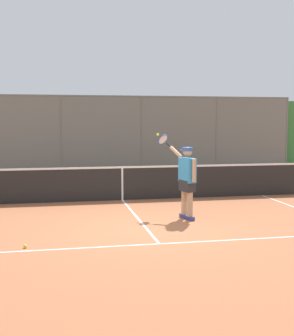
% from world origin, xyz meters
% --- Properties ---
extents(ground_plane, '(60.00, 60.00, 0.00)m').
position_xyz_m(ground_plane, '(0.00, 0.00, 0.00)').
color(ground_plane, '#A8603D').
extents(court_line_markings, '(8.55, 8.64, 0.01)m').
position_xyz_m(court_line_markings, '(0.00, 1.58, 0.00)').
color(court_line_markings, white).
rests_on(court_line_markings, ground).
extents(fence_backdrop, '(19.12, 1.37, 3.26)m').
position_xyz_m(fence_backdrop, '(0.00, -9.85, 1.54)').
color(fence_backdrop, slate).
rests_on(fence_backdrop, ground).
extents(tennis_net, '(10.99, 0.09, 1.07)m').
position_xyz_m(tennis_net, '(0.00, -3.55, 0.49)').
color(tennis_net, '#2D2D2D').
rests_on(tennis_net, ground).
extents(tennis_player, '(0.72, 1.29, 1.95)m').
position_xyz_m(tennis_player, '(-1.08, -0.78, 0.97)').
color(tennis_player, navy).
rests_on(tennis_player, ground).
extents(tennis_ball_near_baseline, '(0.07, 0.07, 0.07)m').
position_xyz_m(tennis_ball_near_baseline, '(2.39, 0.99, 0.03)').
color(tennis_ball_near_baseline, '#CCDB33').
rests_on(tennis_ball_near_baseline, ground).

